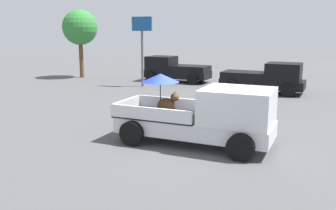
# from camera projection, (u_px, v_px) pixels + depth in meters

# --- Properties ---
(ground_plane) EXTENTS (80.00, 80.00, 0.00)m
(ground_plane) POSITION_uv_depth(u_px,v_px,m) (194.00, 143.00, 11.84)
(ground_plane) COLOR #4C4C4F
(pickup_truck_main) EXTENTS (5.12, 2.40, 2.22)m
(pickup_truck_main) POSITION_uv_depth(u_px,v_px,m) (207.00, 116.00, 11.48)
(pickup_truck_main) COLOR black
(pickup_truck_main) RESTS_ON ground
(pickup_truck_red) EXTENTS (4.89, 2.37, 1.80)m
(pickup_truck_red) POSITION_uv_depth(u_px,v_px,m) (174.00, 69.00, 26.10)
(pickup_truck_red) COLOR black
(pickup_truck_red) RESTS_ON ground
(pickup_truck_far) EXTENTS (4.90, 2.40, 1.80)m
(pickup_truck_far) POSITION_uv_depth(u_px,v_px,m) (266.00, 78.00, 21.33)
(pickup_truck_far) COLOR black
(pickup_truck_far) RESTS_ON ground
(motel_sign) EXTENTS (1.40, 0.16, 4.50)m
(motel_sign) POSITION_uv_depth(u_px,v_px,m) (142.00, 37.00, 23.38)
(motel_sign) COLOR #59595B
(motel_sign) RESTS_ON ground
(tree_by_lot) EXTENTS (2.68, 2.68, 5.21)m
(tree_by_lot) POSITION_uv_depth(u_px,v_px,m) (80.00, 28.00, 27.87)
(tree_by_lot) COLOR brown
(tree_by_lot) RESTS_ON ground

